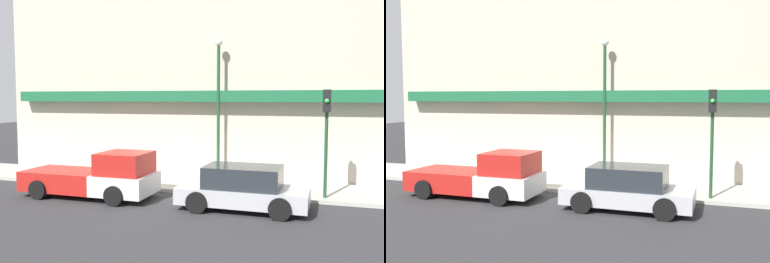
% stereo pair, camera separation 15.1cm
% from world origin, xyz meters
% --- Properties ---
extents(ground_plane, '(80.00, 80.00, 0.00)m').
position_xyz_m(ground_plane, '(0.00, 0.00, 0.00)').
color(ground_plane, '#2D2D30').
extents(sidewalk, '(36.00, 3.30, 0.15)m').
position_xyz_m(sidewalk, '(0.00, 1.65, 0.07)').
color(sidewalk, '#ADA89E').
rests_on(sidewalk, ground).
extents(building, '(19.80, 3.80, 11.86)m').
position_xyz_m(building, '(0.01, 4.78, 5.92)').
color(building, '#BCB29E').
rests_on(building, ground).
extents(pickup_truck, '(5.07, 2.18, 1.76)m').
position_xyz_m(pickup_truck, '(-2.07, -1.56, 0.77)').
color(pickup_truck, silver).
rests_on(pickup_truck, ground).
extents(parked_car, '(4.32, 2.08, 1.48)m').
position_xyz_m(parked_car, '(3.47, -1.56, 0.72)').
color(parked_car, '#ADADB2').
rests_on(parked_car, ground).
extents(fire_hydrant, '(0.21, 0.21, 0.77)m').
position_xyz_m(fire_hydrant, '(3.61, 0.73, 0.53)').
color(fire_hydrant, red).
rests_on(fire_hydrant, sidewalk).
extents(street_lamp, '(0.36, 0.36, 6.20)m').
position_xyz_m(street_lamp, '(1.46, 2.71, 3.96)').
color(street_lamp, '#1E4728').
rests_on(street_lamp, sidewalk).
extents(traffic_light, '(0.28, 0.42, 3.89)m').
position_xyz_m(traffic_light, '(6.06, 0.34, 2.81)').
color(traffic_light, '#1E4728').
rests_on(traffic_light, sidewalk).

